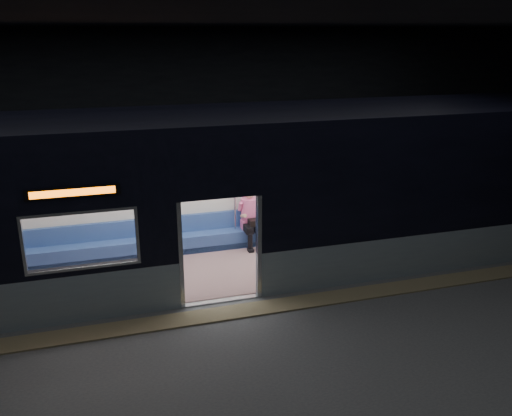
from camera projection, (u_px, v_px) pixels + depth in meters
name	position (u px, v px, depth m)	size (l,w,h in m)	color
station_floor	(236.00, 329.00, 9.32)	(24.00, 14.00, 0.01)	#47494C
station_envelope	(233.00, 116.00, 8.18)	(24.00, 14.00, 5.00)	black
tactile_strip	(228.00, 313.00, 9.82)	(22.80, 0.50, 0.03)	#8C7F59
metro_car	(203.00, 187.00, 11.06)	(18.00, 3.04, 3.35)	#899BA3
passenger	(250.00, 214.00, 12.65)	(0.41, 0.71, 1.40)	black
handbag	(255.00, 222.00, 12.49)	(0.28, 0.24, 0.14)	black
transit_map	(304.00, 179.00, 13.13)	(0.95, 0.03, 0.62)	white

